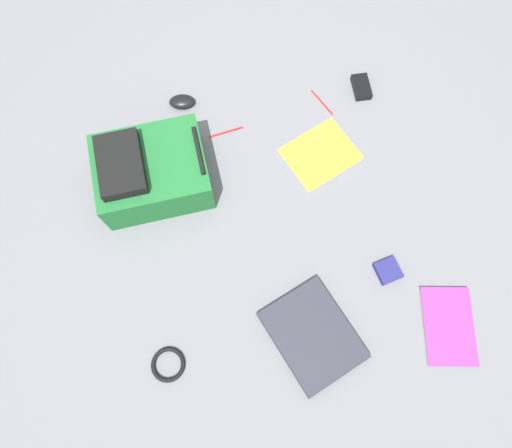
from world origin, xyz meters
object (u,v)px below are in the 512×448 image
Objects in this scene: laptop at (313,335)px; earbud_pouch at (388,271)px; pen_blue at (322,102)px; cable_coil at (168,365)px; book_comic at (448,326)px; backpack at (151,172)px; power_brick at (361,87)px; book_red at (320,155)px; pen_black at (226,132)px; computer_mouse at (182,102)px.

laptop is 4.78× the size of earbud_pouch.
cable_coil is at bearing -43.00° from pen_blue.
laptop is at bearing -100.52° from book_comic.
power_brick is at bearing 103.06° from backpack.
book_red is 2.22× the size of pen_black.
book_comic is (0.09, 0.48, -0.01)m from laptop.
earbud_pouch reaches higher than cable_coil.
backpack is 0.95m from power_brick.
pen_black is at bearing -147.70° from earbud_pouch.
laptop is 2.73× the size of pen_black.
earbud_pouch is (-0.15, 0.33, -0.00)m from laptop.
book_comic is at bearing 30.40° from earbud_pouch.
laptop is 2.77× the size of pen_blue.
book_comic is 1.01m from pen_blue.
book_comic is 0.99m from cable_coil.
laptop is at bearing -65.30° from earbud_pouch.
pen_black is 1.75× the size of earbud_pouch.
earbud_pouch is at bearing 114.70° from laptop.
earbud_pouch is (-0.13, 0.85, 0.01)m from cable_coil.
laptop is 3.74× the size of computer_mouse.
book_comic is 2.12× the size of pen_black.
pen_blue is (-0.88, 0.82, -0.00)m from cable_coil.
backpack is at bearing -64.51° from pen_black.
cable_coil reaches higher than pen_blue.
book_red reaches higher than pen_black.
book_comic is at bearing 48.50° from backpack.
book_comic is 2.91× the size of computer_mouse.
power_brick reaches higher than pen_black.
earbud_pouch is at bearing 32.30° from pen_black.
laptop is 1.07m from computer_mouse.
computer_mouse is at bearing 152.11° from backpack.
backpack is 1.02× the size of laptop.
power_brick is 0.80× the size of pen_blue.
book_red is 2.26× the size of pen_blue.
power_brick is 0.18m from pen_blue.
power_brick is at bearing 95.91° from pen_black.
pen_black is at bearing 51.67° from computer_mouse.
pen_blue is (0.02, -0.18, -0.01)m from power_brick.
power_brick is (-0.93, 0.48, -0.00)m from laptop.
computer_mouse is 0.93× the size of power_brick.
cable_coil is at bearing -96.59° from book_comic.
computer_mouse is 1.28× the size of earbud_pouch.
book_comic is 1.02m from power_brick.
backpack reaches higher than computer_mouse.
book_red is 1.05× the size of book_comic.
cable_coil is (1.01, -0.25, -0.01)m from computer_mouse.
book_red is at bearing -168.40° from earbud_pouch.
book_red is at bearing 60.21° from pen_black.
backpack is at bearing -131.50° from book_comic.
backpack reaches higher than book_red.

